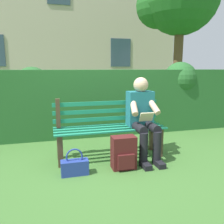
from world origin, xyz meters
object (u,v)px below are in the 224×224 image
at_px(park_bench, 109,127).
at_px(person_seated, 143,116).
at_px(backpack, 124,153).
at_px(handbag, 75,167).

bearing_deg(park_bench, person_seated, 159.92).
bearing_deg(backpack, person_seated, -141.31).
height_order(backpack, handbag, backpack).
distance_m(park_bench, handbag, 0.85).
height_order(person_seated, backpack, person_seated).
distance_m(person_seated, backpack, 0.66).
height_order(park_bench, person_seated, person_seated).
distance_m(park_bench, backpack, 0.55).
distance_m(person_seated, handbag, 1.22).
xyz_separation_m(park_bench, backpack, (-0.08, 0.49, -0.24)).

